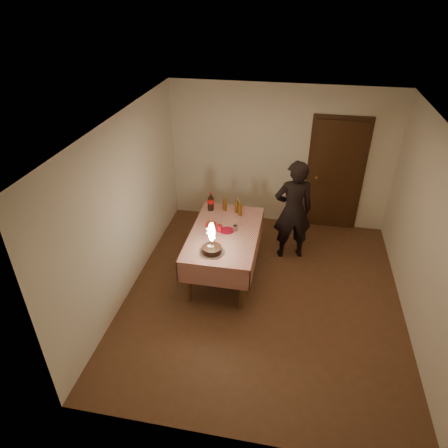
# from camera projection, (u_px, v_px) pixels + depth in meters

# --- Properties ---
(ground) EXTENTS (4.00, 4.50, 0.01)m
(ground) POSITION_uv_depth(u_px,v_px,m) (263.00, 295.00, 5.98)
(ground) COLOR brown
(ground) RESTS_ON ground
(room_shell) EXTENTS (4.04, 4.54, 2.62)m
(room_shell) POSITION_uv_depth(u_px,v_px,m) (273.00, 195.00, 5.17)
(room_shell) COLOR beige
(room_shell) RESTS_ON ground
(dining_table) EXTENTS (1.02, 1.72, 0.78)m
(dining_table) POSITION_uv_depth(u_px,v_px,m) (225.00, 238.00, 6.09)
(dining_table) COLOR brown
(dining_table) RESTS_ON ground
(birthday_cake) EXTENTS (0.34, 0.34, 0.48)m
(birthday_cake) POSITION_uv_depth(u_px,v_px,m) (212.00, 245.00, 5.53)
(birthday_cake) COLOR white
(birthday_cake) RESTS_ON dining_table
(red_plate) EXTENTS (0.22, 0.22, 0.01)m
(red_plate) POSITION_uv_depth(u_px,v_px,m) (227.00, 231.00, 6.07)
(red_plate) COLOR #A60B27
(red_plate) RESTS_ON dining_table
(red_cup) EXTENTS (0.08, 0.08, 0.10)m
(red_cup) POSITION_uv_depth(u_px,v_px,m) (219.00, 228.00, 6.04)
(red_cup) COLOR red
(red_cup) RESTS_ON dining_table
(clear_cup) EXTENTS (0.07, 0.07, 0.09)m
(clear_cup) POSITION_uv_depth(u_px,v_px,m) (235.00, 228.00, 6.05)
(clear_cup) COLOR silver
(clear_cup) RESTS_ON dining_table
(napkin_stack) EXTENTS (0.15, 0.15, 0.02)m
(napkin_stack) POSITION_uv_depth(u_px,v_px,m) (211.00, 225.00, 6.20)
(napkin_stack) COLOR red
(napkin_stack) RESTS_ON dining_table
(cola_bottle) EXTENTS (0.10, 0.10, 0.32)m
(cola_bottle) POSITION_uv_depth(u_px,v_px,m) (211.00, 202.00, 6.53)
(cola_bottle) COLOR black
(cola_bottle) RESTS_ON dining_table
(amber_bottle_left) EXTENTS (0.06, 0.06, 0.25)m
(amber_bottle_left) POSITION_uv_depth(u_px,v_px,m) (225.00, 204.00, 6.54)
(amber_bottle_left) COLOR #5B360F
(amber_bottle_left) RESTS_ON dining_table
(amber_bottle_right) EXTENTS (0.06, 0.06, 0.25)m
(amber_bottle_right) POSITION_uv_depth(u_px,v_px,m) (240.00, 209.00, 6.41)
(amber_bottle_right) COLOR #5B360F
(amber_bottle_right) RESTS_ON dining_table
(amber_bottle_mid) EXTENTS (0.06, 0.06, 0.25)m
(amber_bottle_mid) POSITION_uv_depth(u_px,v_px,m) (237.00, 206.00, 6.48)
(amber_bottle_mid) COLOR #5B360F
(amber_bottle_mid) RESTS_ON dining_table
(photographer) EXTENTS (0.71, 0.56, 1.73)m
(photographer) POSITION_uv_depth(u_px,v_px,m) (293.00, 211.00, 6.41)
(photographer) COLOR black
(photographer) RESTS_ON ground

